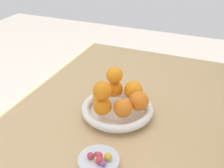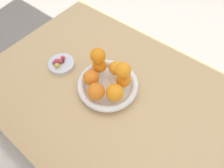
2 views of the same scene
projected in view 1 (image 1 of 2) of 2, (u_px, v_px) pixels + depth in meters
dining_table at (120, 130)px, 1.04m from camera, size 1.10×0.76×0.74m
fruit_bowl at (119, 110)px, 0.96m from camera, size 0.25×0.25×0.04m
candy_dish at (99, 162)px, 0.76m from camera, size 0.11×0.11×0.02m
orange_0 at (115, 89)px, 0.99m from camera, size 0.06×0.06×0.06m
orange_1 at (101, 95)px, 0.95m from camera, size 0.06×0.06×0.06m
orange_2 at (102, 106)px, 0.89m from camera, size 0.06×0.06×0.06m
orange_3 at (123, 108)px, 0.88m from camera, size 0.06×0.06×0.06m
orange_4 at (139, 101)px, 0.91m from camera, size 0.07×0.07×0.07m
orange_5 at (133, 90)px, 0.97m from camera, size 0.07×0.07×0.07m
orange_6 at (114, 75)px, 0.95m from camera, size 0.06×0.06×0.06m
orange_7 at (102, 90)px, 0.86m from camera, size 0.06×0.06×0.06m
candy_ball_0 at (103, 164)px, 0.73m from camera, size 0.02×0.02×0.02m
candy_ball_1 at (90, 156)px, 0.75m from camera, size 0.02×0.02×0.02m
candy_ball_2 at (100, 160)px, 0.74m from camera, size 0.02×0.02×0.02m
candy_ball_3 at (97, 155)px, 0.76m from camera, size 0.02×0.02×0.02m
candy_ball_4 at (108, 157)px, 0.75m from camera, size 0.02×0.02×0.02m
candy_ball_5 at (97, 159)px, 0.75m from camera, size 0.02×0.02×0.02m
candy_ball_6 at (99, 156)px, 0.75m from camera, size 0.02×0.02×0.02m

